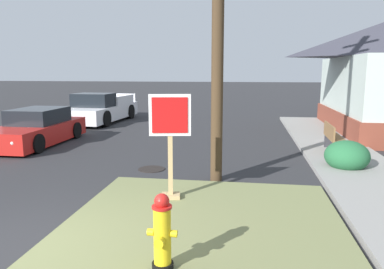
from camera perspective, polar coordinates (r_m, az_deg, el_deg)
The scene contains 10 objects.
ground_plane at distance 5.94m, azimuth -26.27°, elevation -16.71°, with size 160.00×160.00×0.00m, color #2B2B2D.
grass_corner_patch at distance 6.34m, azimuth 1.90°, elevation -13.51°, with size 4.60×4.43×0.08m, color olive.
sidewalk_strip at distance 11.15m, azimuth 23.16°, elevation -3.86°, with size 2.20×18.82×0.12m, color gray.
fire_hydrant at distance 4.75m, azimuth -4.67°, elevation -15.15°, with size 0.38×0.34×0.99m.
stop_sign at distance 7.06m, azimuth -3.41°, elevation -2.05°, with size 0.78×0.34×2.05m.
manhole_cover at distance 9.71m, azimuth -6.32°, elevation -5.37°, with size 0.70×0.70×0.02m, color black.
parked_sedan_red at distance 13.93m, azimuth -23.01°, elevation 0.80°, with size 1.84×4.27×1.25m.
pickup_truck_white at distance 18.93m, azimuth -14.15°, elevation 3.74°, with size 2.39×5.21×1.48m.
street_bench at distance 11.85m, azimuth 21.11°, elevation -0.33°, with size 0.46×1.61×0.85m.
shrub_by_curb at distance 10.23m, azimuth 22.98°, elevation -3.09°, with size 1.12×1.12×0.80m, color #246037.
Camera 1 is at (3.20, -4.30, 2.56)m, focal length 34.22 mm.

